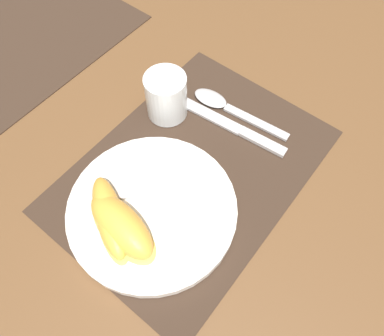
% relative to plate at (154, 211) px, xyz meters
% --- Properties ---
extents(ground_plane, '(3.00, 3.00, 0.00)m').
position_rel_plate_xyz_m(ground_plane, '(0.09, 0.00, -0.01)').
color(ground_plane, brown).
extents(placemat, '(0.42, 0.30, 0.00)m').
position_rel_plate_xyz_m(placemat, '(0.09, 0.00, -0.01)').
color(placemat, '#38281E').
rests_on(placemat, ground_plane).
extents(placemat_far, '(0.42, 0.30, 0.00)m').
position_rel_plate_xyz_m(placemat_far, '(0.11, 0.44, -0.01)').
color(placemat_far, '#38281E').
rests_on(placemat_far, ground_plane).
extents(plate, '(0.24, 0.24, 0.02)m').
position_rel_plate_xyz_m(plate, '(0.00, 0.00, 0.00)').
color(plate, white).
rests_on(plate, placemat).
extents(juice_glass, '(0.07, 0.07, 0.08)m').
position_rel_plate_xyz_m(juice_glass, '(0.15, 0.11, 0.03)').
color(juice_glass, silver).
rests_on(juice_glass, placemat).
extents(knife, '(0.04, 0.20, 0.01)m').
position_rel_plate_xyz_m(knife, '(0.20, -0.00, -0.01)').
color(knife, '#BCBCC1').
rests_on(knife, placemat).
extents(spoon, '(0.04, 0.18, 0.01)m').
position_rel_plate_xyz_m(spoon, '(0.22, 0.04, -0.00)').
color(spoon, '#BCBCC1').
rests_on(spoon, placemat).
extents(fork, '(0.15, 0.16, 0.00)m').
position_rel_plate_xyz_m(fork, '(0.02, 0.03, 0.01)').
color(fork, '#BCBCC1').
rests_on(fork, plate).
extents(citrus_wedge_0, '(0.10, 0.13, 0.04)m').
position_rel_plate_xyz_m(citrus_wedge_0, '(-0.05, 0.03, 0.03)').
color(citrus_wedge_0, '#F7C656').
rests_on(citrus_wedge_0, plate).
extents(citrus_wedge_1, '(0.07, 0.13, 0.05)m').
position_rel_plate_xyz_m(citrus_wedge_1, '(-0.05, 0.01, 0.03)').
color(citrus_wedge_1, '#F7C656').
rests_on(citrus_wedge_1, plate).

